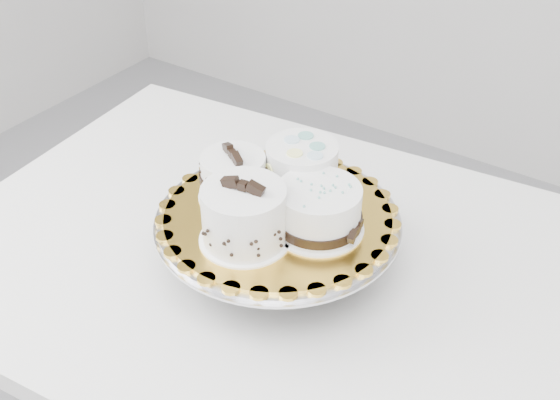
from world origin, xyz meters
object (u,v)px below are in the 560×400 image
Objects in this scene: cake_stand at (278,233)px; cake_board at (278,215)px; cake_swirl at (244,216)px; cake_dots at (302,168)px; table at (297,305)px; cake_ribbon at (319,211)px; cake_banded at (234,179)px.

cake_board reaches higher than cake_stand.
cake_swirl reaches higher than cake_dots.
cake_ribbon is (0.05, -0.02, 0.22)m from table.
cake_dots is (0.07, 0.07, 0.01)m from cake_banded.
table is at bearing 53.74° from cake_stand.
table is 0.16m from cake_stand.
cake_dots reaches higher than cake_stand.
cake_stand is at bearing 45.00° from cake_board.
table is 0.24m from cake_banded.
cake_swirl is at bearing -14.06° from cake_banded.
cake_board reaches higher than table.
table is at bearing 47.18° from cake_banded.
cake_swirl is at bearing -93.46° from cake_board.
cake_swirl reaches higher than cake_ribbon.
cake_swirl is 1.01× the size of cake_banded.
cake_stand is at bearing 170.89° from cake_ribbon.
cake_ribbon is (0.07, 0.00, 0.03)m from cake_board.
cake_banded is at bearing -178.83° from cake_board.
cake_board is 0.07m from cake_ribbon.
cake_dots is at bearing 80.85° from cake_swirl.
cake_banded is at bearing 170.09° from cake_ribbon.
cake_banded is (-0.08, -0.00, 0.07)m from cake_stand.
table is at bearing 53.74° from cake_board.
cake_banded is (-0.08, -0.00, 0.03)m from cake_board.
cake_dots is (-0.02, 0.04, 0.23)m from table.
cake_dots is (-0.00, 0.07, 0.04)m from cake_board.
cake_ribbon is (0.07, -0.06, -0.01)m from cake_dots.
cake_banded is (-0.09, -0.03, 0.22)m from table.
cake_board is at bearing 170.89° from cake_ribbon.
cake_dots reaches higher than cake_ribbon.
table is 9.23× the size of cake_banded.
cake_stand is 0.10m from cake_swirl.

